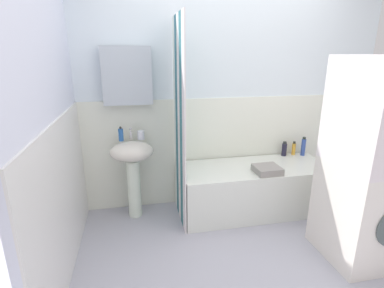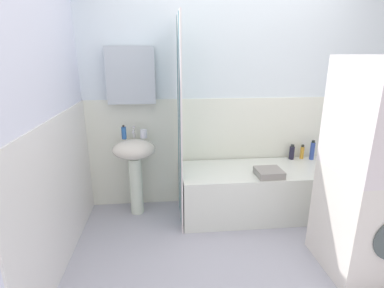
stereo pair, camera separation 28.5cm
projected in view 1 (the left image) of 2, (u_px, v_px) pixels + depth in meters
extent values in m
cube|color=#AFAFBE|center=(266.00, 269.00, 2.39)|extent=(4.80, 5.60, 0.04)
cube|color=white|center=(224.00, 97.00, 3.23)|extent=(3.60, 0.05, 2.40)
cube|color=white|center=(223.00, 150.00, 3.37)|extent=(3.60, 0.02, 1.20)
cube|color=silver|center=(127.00, 76.00, 2.87)|extent=(0.48, 0.12, 0.56)
cube|color=white|center=(49.00, 122.00, 2.05)|extent=(0.05, 1.81, 2.40)
cube|color=white|center=(65.00, 199.00, 2.24)|extent=(0.02, 1.81, 1.20)
cylinder|color=silver|center=(134.00, 189.00, 3.06)|extent=(0.14, 0.14, 0.62)
ellipsoid|color=silver|center=(132.00, 151.00, 2.94)|extent=(0.44, 0.34, 0.20)
cylinder|color=silver|center=(131.00, 137.00, 3.00)|extent=(0.03, 0.03, 0.05)
cylinder|color=silver|center=(131.00, 133.00, 2.94)|extent=(0.02, 0.10, 0.02)
sphere|color=silver|center=(130.00, 129.00, 2.97)|extent=(0.03, 0.03, 0.03)
cylinder|color=#2759A2|center=(121.00, 135.00, 2.93)|extent=(0.05, 0.05, 0.12)
sphere|color=#282725|center=(120.00, 128.00, 2.90)|extent=(0.02, 0.02, 0.02)
cylinder|color=silver|center=(141.00, 135.00, 2.99)|extent=(0.07, 0.07, 0.09)
cube|color=silver|center=(253.00, 188.00, 3.20)|extent=(1.59, 0.65, 0.51)
cube|color=white|center=(184.00, 132.00, 2.58)|extent=(0.01, 0.13, 2.00)
cube|color=#31707A|center=(182.00, 128.00, 2.70)|extent=(0.01, 0.13, 2.00)
cube|color=white|center=(179.00, 125.00, 2.82)|extent=(0.01, 0.13, 2.00)
cube|color=#2F6778|center=(177.00, 122.00, 2.95)|extent=(0.01, 0.13, 2.00)
cube|color=white|center=(175.00, 120.00, 3.07)|extent=(0.01, 0.13, 2.00)
cylinder|color=#354FA4|center=(303.00, 147.00, 3.45)|extent=(0.05, 0.05, 0.20)
cylinder|color=#212924|center=(304.00, 138.00, 3.41)|extent=(0.04, 0.04, 0.02)
cylinder|color=gold|center=(294.00, 149.00, 3.47)|extent=(0.04, 0.04, 0.14)
cylinder|color=#27261F|center=(294.00, 143.00, 3.45)|extent=(0.03, 0.03, 0.02)
cylinder|color=#232136|center=(284.00, 150.00, 3.44)|extent=(0.06, 0.06, 0.15)
cylinder|color=#262A29|center=(285.00, 143.00, 3.42)|extent=(0.04, 0.04, 0.02)
cube|color=gray|center=(267.00, 170.00, 2.95)|extent=(0.26, 0.24, 0.07)
cube|color=white|center=(364.00, 211.00, 2.43)|extent=(0.60, 0.60, 0.83)
cube|color=white|center=(383.00, 113.00, 2.18)|extent=(0.60, 0.60, 0.83)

